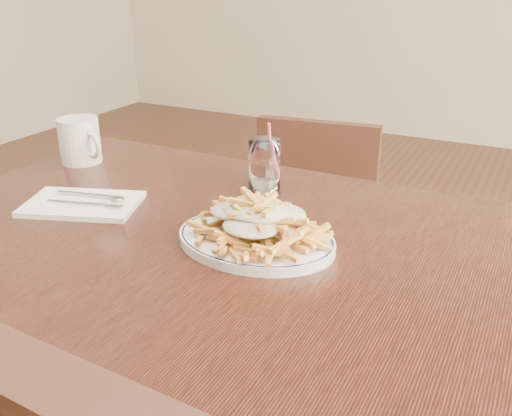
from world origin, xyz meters
The scene contains 8 objects.
table centered at (0.00, 0.00, 0.67)m, with size 1.20×0.80×0.75m.
chair_far centered at (-0.08, 0.80, 0.45)m, with size 0.41×0.41×0.79m.
fries_plate centered at (0.10, -0.01, 0.76)m, with size 0.33×0.30×0.02m.
loaded_fries centered at (0.10, -0.01, 0.81)m, with size 0.28×0.26×0.07m.
napkin centered at (-0.29, -0.02, 0.76)m, with size 0.22×0.15×0.01m, color white.
cutlery centered at (-0.29, -0.01, 0.76)m, with size 0.18×0.10×0.01m.
water_glass centered at (-0.01, 0.24, 0.80)m, with size 0.07×0.07×0.15m.
coffee_mug centered at (-0.50, 0.20, 0.81)m, with size 0.14×0.10×0.11m.
Camera 1 is at (0.51, -0.80, 1.20)m, focal length 40.00 mm.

